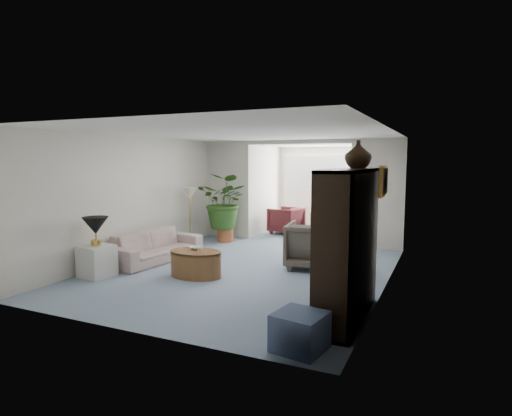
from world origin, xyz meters
The scene contains 26 objects.
floor centered at (0.00, 0.00, 0.00)m, with size 6.00×6.00×0.00m, color #8A9DB6.
sunroom_floor centered at (0.00, 4.10, 0.00)m, with size 2.60×2.60×0.00m, color #8A9DB6.
back_pier_left centered at (-1.90, 3.00, 1.25)m, with size 1.20×0.12×2.50m, color silver.
back_pier_right centered at (1.90, 3.00, 1.25)m, with size 1.20×0.12×2.50m, color silver.
back_header centered at (0.00, 3.00, 2.45)m, with size 2.60×0.12×0.10m, color silver.
window_pane centered at (0.00, 5.18, 1.40)m, with size 2.20×0.02×1.50m, color white.
window_blinds centered at (0.00, 5.15, 1.40)m, with size 2.20×0.02×1.50m, color white.
framed_picture centered at (2.46, -0.10, 1.70)m, with size 0.04×0.50×0.40m, color #B9A994.
sofa centered at (-1.94, -0.01, 0.30)m, with size 2.06×0.80×0.60m, color beige.
end_table centered at (-2.14, -1.36, 0.27)m, with size 0.50×0.50×0.55m, color silver.
table_lamp centered at (-2.14, -1.36, 0.90)m, with size 0.44×0.44×0.30m, color black.
floor_lamp centered at (-2.09, 1.48, 1.25)m, with size 0.36×0.36×0.28m, color beige.
coffee_table centered at (-0.59, -0.63, 0.23)m, with size 0.95×0.95×0.45m, color brown.
coffee_bowl centered at (-0.64, -0.53, 0.48)m, with size 0.23×0.23×0.06m, color silver.
coffee_cup centered at (-0.44, -0.73, 0.50)m, with size 0.10×0.10×0.09m, color silver.
wingback_chair centered at (1.08, 0.78, 0.43)m, with size 0.92×0.95×0.86m, color #5C5449.
side_table_dark centered at (1.78, 1.08, 0.28)m, with size 0.47×0.38×0.57m, color black.
entertainment_cabinet centered at (2.23, -1.51, 0.95)m, with size 0.46×1.72×1.91m, color black.
cabinet_urn centered at (2.23, -1.01, 2.09)m, with size 0.36×0.36×0.37m, color black.
ottoman centered at (1.98, -2.63, 0.20)m, with size 0.51×0.51×0.40m, color #4C5E83.
plant_pot centered at (-1.64, 2.37, 0.16)m, with size 0.40×0.40×0.32m, color #A4532F.
house_plant centered at (-1.64, 2.37, 1.01)m, with size 1.24×1.07×1.37m, color #2C551D.
sunroom_chair_blue centered at (0.82, 4.09, 0.36)m, with size 0.78×0.80×0.73m, color #4C5E83.
sunroom_chair_maroon centered at (-0.68, 4.09, 0.36)m, with size 0.78×0.80×0.73m, color #581E1F.
sunroom_table centered at (0.07, 4.84, 0.27)m, with size 0.44×0.34×0.54m, color brown.
shelf_clutter centered at (2.18, -1.72, 0.94)m, with size 0.30×0.85×1.06m.
Camera 1 is at (3.35, -6.78, 2.02)m, focal length 29.80 mm.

